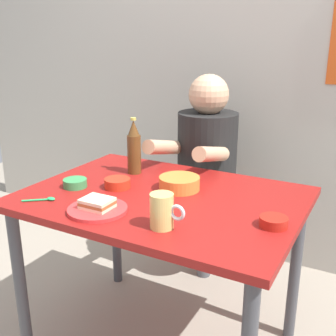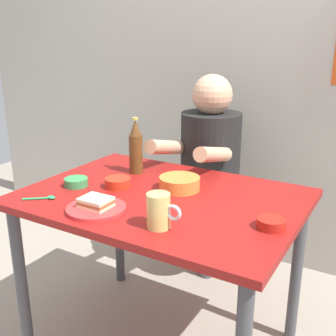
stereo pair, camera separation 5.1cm
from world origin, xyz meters
TOP-DOWN VIEW (x-y plane):
  - wall_back at (0.00, 1.05)m, footprint 4.40×0.09m
  - dining_table at (0.00, 0.00)m, footprint 1.10×0.80m
  - stool at (-0.08, 0.63)m, footprint 0.34×0.34m
  - person_seated at (-0.08, 0.62)m, footprint 0.33×0.56m
  - plate_orange at (-0.13, -0.26)m, footprint 0.22×0.22m
  - sandwich at (-0.13, -0.26)m, footprint 0.11×0.09m
  - beer_mug at (0.15, -0.26)m, footprint 0.13×0.08m
  - beer_bottle at (-0.25, 0.19)m, footprint 0.06×0.06m
  - dip_bowl_green at (-0.37, -0.10)m, footprint 0.10×0.10m
  - sambal_bowl_red at (0.47, -0.07)m, footprint 0.10×0.10m
  - sauce_bowl_chili at (-0.21, -0.02)m, footprint 0.11×0.11m
  - soup_bowl_orange at (0.03, 0.09)m, footprint 0.17×0.17m
  - spoon at (-0.37, -0.27)m, footprint 0.11×0.08m

SIDE VIEW (x-z plane):
  - stool at x=-0.08m, z-range 0.12..0.57m
  - dining_table at x=0.00m, z-range 0.28..1.02m
  - spoon at x=-0.37m, z-range 0.74..0.75m
  - plate_orange at x=-0.13m, z-range 0.74..0.75m
  - sambal_bowl_red at x=0.47m, z-range 0.74..0.78m
  - dip_bowl_green at x=-0.37m, z-range 0.74..0.78m
  - sauce_bowl_chili at x=-0.21m, z-range 0.74..0.78m
  - person_seated at x=-0.08m, z-range 0.41..1.13m
  - soup_bowl_orange at x=0.03m, z-range 0.74..0.80m
  - sandwich at x=-0.13m, z-range 0.75..0.79m
  - beer_mug at x=0.15m, z-range 0.74..0.86m
  - beer_bottle at x=-0.25m, z-range 0.73..0.99m
  - wall_back at x=0.00m, z-range 0.00..2.60m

